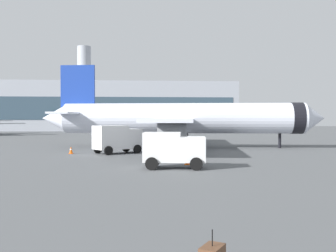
{
  "coord_description": "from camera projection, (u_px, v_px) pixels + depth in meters",
  "views": [
    {
      "loc": [
        -0.02,
        -3.33,
        3.48
      ],
      "look_at": [
        2.08,
        26.26,
        3.0
      ],
      "focal_mm": 40.24,
      "sensor_mm": 36.0,
      "label": 1
    }
  ],
  "objects": [
    {
      "name": "safety_cone_far",
      "position": [
        167.0,
        142.0,
        54.05
      ],
      "size": [
        0.44,
        0.44,
        0.67
      ],
      "color": "#F2590C",
      "rests_on": "ground"
    },
    {
      "name": "safety_cone_mid",
      "position": [
        108.0,
        142.0,
        54.64
      ],
      "size": [
        0.44,
        0.44,
        0.63
      ],
      "color": "#F2590C",
      "rests_on": "ground"
    },
    {
      "name": "safety_cone_near",
      "position": [
        187.0,
        160.0,
        29.2
      ],
      "size": [
        0.44,
        0.44,
        0.69
      ],
      "color": "#F2590C",
      "rests_on": "ground"
    },
    {
      "name": "safety_cone_outer",
      "position": [
        71.0,
        150.0,
        38.64
      ],
      "size": [
        0.44,
        0.44,
        0.79
      ],
      "color": "#F2590C",
      "rests_on": "ground"
    },
    {
      "name": "terminal_building",
      "position": [
        118.0,
        106.0,
        124.59
      ],
      "size": [
        76.53,
        18.77,
        27.62
      ],
      "color": "#9EA3AD",
      "rests_on": "ground"
    },
    {
      "name": "airplane_at_gate",
      "position": [
        181.0,
        119.0,
        47.36
      ],
      "size": [
        35.74,
        32.36,
        10.5
      ],
      "color": "silver",
      "rests_on": "ground"
    },
    {
      "name": "service_truck",
      "position": [
        117.0,
        138.0,
        38.92
      ],
      "size": [
        5.23,
        4.45,
        2.9
      ],
      "color": "white",
      "rests_on": "ground"
    },
    {
      "name": "cargo_van",
      "position": [
        173.0,
        148.0,
        26.95
      ],
      "size": [
        4.61,
        2.79,
        2.6
      ],
      "color": "white",
      "rests_on": "ground"
    }
  ]
}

